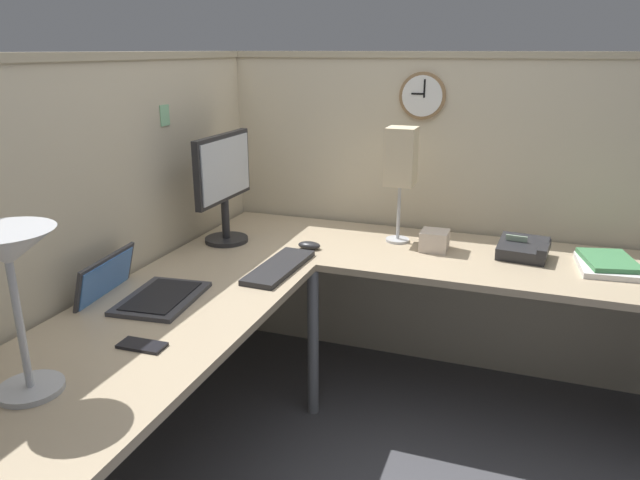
% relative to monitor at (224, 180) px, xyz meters
% --- Properties ---
extents(ground_plane, '(6.80, 6.80, 0.00)m').
position_rel_monitor_xyz_m(ground_plane, '(-0.29, -0.64, -1.02)').
color(ground_plane, '#47474C').
extents(cubicle_wall_back, '(2.57, 0.12, 1.58)m').
position_rel_monitor_xyz_m(cubicle_wall_back, '(-0.66, 0.23, -0.23)').
color(cubicle_wall_back, beige).
rests_on(cubicle_wall_back, ground).
extents(cubicle_wall_right, '(0.12, 2.37, 1.58)m').
position_rel_monitor_xyz_m(cubicle_wall_right, '(0.58, -0.90, -0.23)').
color(cubicle_wall_right, beige).
rests_on(cubicle_wall_right, ground).
extents(desk, '(2.35, 2.15, 0.73)m').
position_rel_monitor_xyz_m(desk, '(-0.44, -0.69, -0.39)').
color(desk, tan).
rests_on(desk, ground).
extents(monitor, '(0.46, 0.20, 0.50)m').
position_rel_monitor_xyz_m(monitor, '(0.00, 0.00, 0.00)').
color(monitor, '#232326').
rests_on(monitor, desk).
extents(laptop, '(0.38, 0.41, 0.22)m').
position_rel_monitor_xyz_m(laptop, '(-0.69, -0.01, -0.27)').
color(laptop, '#38383D').
rests_on(laptop, desk).
extents(keyboard, '(0.43, 0.15, 0.02)m').
position_rel_monitor_xyz_m(keyboard, '(-0.26, -0.38, -0.28)').
color(keyboard, '#232326').
rests_on(keyboard, desk).
extents(computer_mouse, '(0.06, 0.10, 0.03)m').
position_rel_monitor_xyz_m(computer_mouse, '(0.03, -0.40, -0.28)').
color(computer_mouse, '#232326').
rests_on(computer_mouse, desk).
extents(desk_lamp_dome, '(0.24, 0.24, 0.44)m').
position_rel_monitor_xyz_m(desk_lamp_dome, '(-1.30, -0.12, 0.07)').
color(desk_lamp_dome, '#B7BABF').
rests_on(desk_lamp_dome, desk).
extents(cell_phone, '(0.07, 0.15, 0.01)m').
position_rel_monitor_xyz_m(cell_phone, '(-1.00, -0.25, -0.29)').
color(cell_phone, black).
rests_on(cell_phone, desk).
extents(office_phone, '(0.21, 0.23, 0.11)m').
position_rel_monitor_xyz_m(office_phone, '(0.23, -1.32, -0.26)').
color(office_phone, '#232326').
rests_on(office_phone, desk).
extents(book_stack, '(0.31, 0.25, 0.04)m').
position_rel_monitor_xyz_m(book_stack, '(0.21, -1.64, -0.27)').
color(book_stack, silver).
rests_on(book_stack, desk).
extents(desk_lamp_paper, '(0.13, 0.13, 0.53)m').
position_rel_monitor_xyz_m(desk_lamp_paper, '(0.28, -0.75, 0.09)').
color(desk_lamp_paper, '#B7BABF').
rests_on(desk_lamp_paper, desk).
extents(tissue_box, '(0.12, 0.12, 0.09)m').
position_rel_monitor_xyz_m(tissue_box, '(0.20, -0.93, -0.25)').
color(tissue_box, beige).
rests_on(tissue_box, desk).
extents(wall_clock, '(0.04, 0.22, 0.22)m').
position_rel_monitor_xyz_m(wall_clock, '(0.52, -0.79, 0.36)').
color(wall_clock, olive).
extents(pinned_note_leftmost, '(0.06, 0.00, 0.09)m').
position_rel_monitor_xyz_m(pinned_note_leftmost, '(-0.16, 0.18, 0.30)').
color(pinned_note_leftmost, '#8CCC99').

